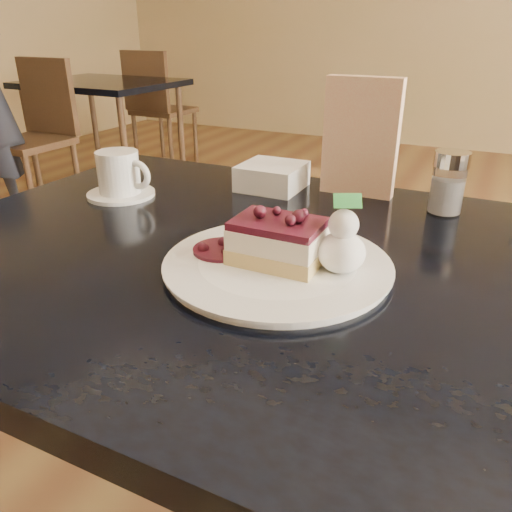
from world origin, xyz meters
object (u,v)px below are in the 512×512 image
at_px(main_table, 290,302).
at_px(dessert_plate, 277,265).
at_px(coffee_set, 120,176).
at_px(cheesecake_slice, 278,242).
at_px(bg_table_far_left, 113,176).

distance_m(main_table, dessert_plate, 0.10).
relative_size(dessert_plate, coffee_set, 2.18).
distance_m(main_table, cheesecake_slice, 0.14).
relative_size(cheesecake_slice, bg_table_far_left, 0.07).
bearing_deg(bg_table_far_left, dessert_plate, -42.85).
bearing_deg(main_table, dessert_plate, -90.00).
xyz_separation_m(cheesecake_slice, coffee_set, (-0.43, 0.17, -0.00)).
distance_m(cheesecake_slice, bg_table_far_left, 3.36).
bearing_deg(cheesecake_slice, bg_table_far_left, 136.14).
bearing_deg(dessert_plate, bg_table_far_left, 136.32).
height_order(dessert_plate, cheesecake_slice, cheesecake_slice).
bearing_deg(bg_table_far_left, main_table, -42.18).
relative_size(coffee_set, bg_table_far_left, 0.08).
xyz_separation_m(dessert_plate, bg_table_far_left, (-2.36, 2.26, -0.73)).
relative_size(main_table, coffee_set, 8.67).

